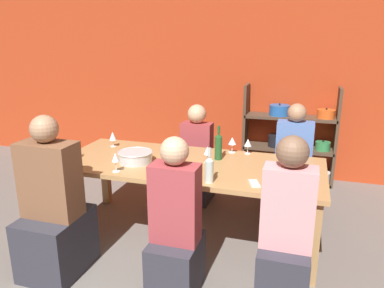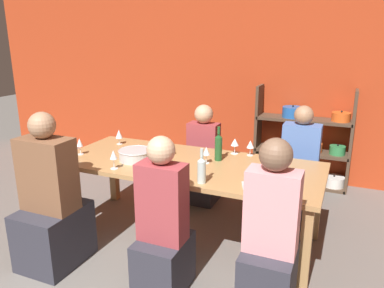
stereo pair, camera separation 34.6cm
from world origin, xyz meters
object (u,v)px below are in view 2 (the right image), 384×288
(wine_bottle_dark, at_px, (218,147))
(wine_glass_empty_a, at_px, (113,155))
(shelf_unit, at_px, (302,148))
(wine_glass_white_a, at_px, (206,152))
(mixing_bowl, at_px, (136,154))
(wine_glass_red_c, at_px, (80,143))
(wine_bottle_green, at_px, (202,169))
(person_near_a, at_px, (163,235))
(person_near_c, at_px, (269,252))
(wine_glass_red_b, at_px, (250,145))
(wine_glass_white_b, at_px, (170,145))
(dining_table, at_px, (188,170))
(wine_glass_white_c, at_px, (235,143))
(cell_phone, at_px, (247,186))
(person_far_b, at_px, (299,177))
(person_near_b, at_px, (52,211))
(person_far_a, at_px, (203,165))
(wine_glass_red_d, at_px, (284,148))
(wine_glass_red_a, at_px, (119,134))

(wine_bottle_dark, relative_size, wine_glass_empty_a, 1.90)
(shelf_unit, relative_size, wine_glass_white_a, 8.07)
(mixing_bowl, distance_m, wine_glass_red_c, 0.59)
(wine_bottle_green, xyz_separation_m, person_near_a, (-0.14, -0.40, -0.40))
(person_near_c, bearing_deg, mixing_bowl, 155.60)
(wine_bottle_dark, height_order, wine_glass_white_a, wine_bottle_dark)
(mixing_bowl, relative_size, wine_glass_empty_a, 1.89)
(person_near_c, bearing_deg, wine_glass_red_b, 110.97)
(wine_glass_white_b, bearing_deg, wine_bottle_dark, 3.87)
(dining_table, relative_size, wine_glass_white_c, 15.51)
(mixing_bowl, height_order, wine_bottle_dark, wine_bottle_dark)
(wine_bottle_dark, distance_m, cell_phone, 0.66)
(wine_bottle_green, bearing_deg, person_far_b, 63.76)
(wine_glass_empty_a, bearing_deg, wine_glass_white_a, 33.45)
(wine_glass_red_b, relative_size, wine_glass_white_a, 0.97)
(cell_phone, relative_size, person_near_a, 0.14)
(person_far_b, bearing_deg, wine_bottle_green, 63.76)
(person_near_a, xyz_separation_m, person_near_b, (-1.00, -0.05, 0.02))
(dining_table, height_order, person_far_a, person_far_a)
(wine_glass_red_d, xyz_separation_m, person_near_b, (-1.64, -1.27, -0.38))
(wine_glass_white_a, relative_size, wine_glass_red_d, 0.96)
(dining_table, bearing_deg, mixing_bowl, -165.38)
(person_near_c, bearing_deg, cell_phone, 123.34)
(wine_glass_empty_a, bearing_deg, cell_phone, 3.49)
(wine_glass_white_b, relative_size, person_far_a, 0.13)
(mixing_bowl, distance_m, wine_bottle_dark, 0.77)
(wine_glass_red_c, xyz_separation_m, person_far_a, (0.90, 1.00, -0.43))
(wine_bottle_green, xyz_separation_m, wine_glass_white_a, (-0.14, 0.45, -0.00))
(wine_glass_red_c, xyz_separation_m, wine_glass_white_b, (0.81, 0.33, -0.01))
(wine_glass_red_a, height_order, wine_glass_white_a, wine_glass_red_a)
(wine_glass_white_b, xyz_separation_m, person_near_b, (-0.60, -0.99, -0.37))
(wine_glass_red_c, height_order, wine_glass_white_b, wine_glass_red_c)
(wine_bottle_dark, height_order, person_near_c, person_near_c)
(wine_glass_white_a, bearing_deg, wine_bottle_dark, 59.96)
(wine_glass_red_a, xyz_separation_m, cell_phone, (1.56, -0.60, -0.10))
(person_near_a, bearing_deg, person_far_a, 101.11)
(wine_bottle_green, relative_size, person_near_a, 0.24)
(wine_glass_empty_a, distance_m, wine_glass_white_c, 1.18)
(shelf_unit, xyz_separation_m, person_near_a, (-0.66, -2.56, -0.03))
(wine_glass_white_b, height_order, wine_glass_red_d, wine_glass_red_d)
(dining_table, bearing_deg, wine_glass_red_c, -169.81)
(wine_glass_red_a, bearing_deg, wine_glass_white_b, -10.59)
(wine_glass_white_b, relative_size, person_near_c, 0.12)
(wine_glass_red_d, relative_size, cell_phone, 0.98)
(shelf_unit, xyz_separation_m, person_near_b, (-1.66, -2.61, -0.01))
(wine_bottle_green, xyz_separation_m, wine_glass_red_d, (0.49, 0.83, 0.00))
(wine_glass_red_a, bearing_deg, person_far_b, 16.89)
(wine_glass_white_b, height_order, cell_phone, wine_glass_white_b)
(person_far_a, xyz_separation_m, person_near_c, (1.09, -1.57, 0.05))
(wine_glass_white_b, bearing_deg, wine_glass_white_c, 26.59)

